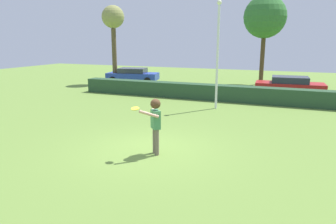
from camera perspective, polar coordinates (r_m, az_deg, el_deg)
The scene contains 9 objects.
ground_plane at distance 10.48m, azimuth -3.36°, elevation -6.75°, with size 60.00×60.00×0.00m, color olive.
person at distance 9.73m, azimuth -2.32°, elevation -1.42°, with size 0.52×0.82×1.78m.
frisbee at distance 9.40m, azimuth -5.96°, elevation 0.63°, with size 0.25×0.25×0.07m.
lamppost at distance 16.44m, azimuth 8.98°, elevation 11.04°, with size 0.24×0.24×5.44m.
hedge_row at distance 19.03m, azimuth 9.07°, elevation 3.48°, with size 18.09×0.90×0.92m, color #29482D.
parked_car_blue at distance 26.60m, azimuth -6.40°, elevation 6.71°, with size 4.46×2.51×1.25m.
parked_car_red at distance 21.73m, azimuth 21.15°, elevation 4.54°, with size 4.31×2.04×1.25m.
oak_tree at distance 26.58m, azimuth -9.91°, elevation 15.97°, with size 1.79×1.79×6.23m.
willow_tree at distance 26.65m, azimuth 17.14°, elevation 16.05°, with size 3.28×3.28×6.92m.
Camera 1 is at (4.34, -8.87, 3.52)m, focal length 33.66 mm.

